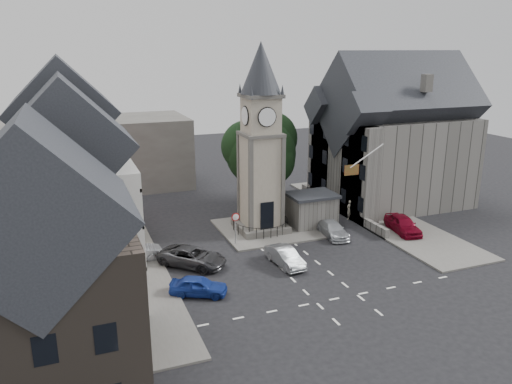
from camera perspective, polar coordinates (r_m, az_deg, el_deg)
name	(u,v)px	position (r m, az deg, el deg)	size (l,w,h in m)	color
ground	(300,266)	(37.91, 5.03, -8.37)	(120.00, 120.00, 0.00)	black
pavement_west	(119,259)	(40.14, -15.35, -7.38)	(6.00, 30.00, 0.14)	#595651
pavement_east	(375,214)	(50.08, 13.39, -2.49)	(6.00, 26.00, 0.14)	#595651
central_island	(276,228)	(45.18, 2.28, -4.09)	(10.00, 8.00, 0.16)	#595651
road_markings	(337,299)	(33.59, 9.23, -11.93)	(20.00, 8.00, 0.01)	silver
clock_tower	(261,141)	(42.50, 0.54, 5.87)	(4.86, 4.86, 16.25)	#4C4944
stone_shelter	(312,210)	(45.63, 6.36, -2.02)	(4.30, 3.30, 3.08)	#5C5A55
town_tree	(261,143)	(48.01, 0.55, 5.67)	(7.20, 7.20, 10.80)	black
warning_sign_post	(236,223)	(40.67, -2.34, -3.51)	(0.70, 0.19, 2.85)	black
terrace_pink	(66,154)	(47.73, -20.85, 4.07)	(8.10, 7.60, 12.80)	#D39891
terrace_cream	(69,174)	(39.91, -20.63, 1.89)	(8.10, 7.60, 12.80)	beige
terrace_tudor	(72,211)	(32.29, -20.25, -2.01)	(8.10, 7.60, 12.00)	silver
building_sw_stone	(44,292)	(24.23, -23.03, -10.51)	(8.60, 7.60, 10.40)	#3F362F
backdrop_west	(99,154)	(60.11, -17.49, 4.17)	(20.00, 10.00, 8.00)	#4C4944
east_building	(392,144)	(52.97, 15.23, 5.32)	(14.40, 11.40, 12.60)	#5C5A55
east_boundary_wall	(339,208)	(50.10, 9.49, -1.80)	(0.40, 16.00, 0.90)	#5C5A55
flagpole	(367,156)	(42.91, 12.55, 4.06)	(3.68, 0.10, 2.74)	white
car_west_blue	(199,286)	(33.55, -6.59, -10.62)	(1.53, 3.79, 1.29)	#1B3696
car_west_silver	(133,253)	(39.28, -13.84, -6.74)	(1.55, 4.45, 1.47)	gray
car_west_grey	(192,257)	(37.75, -7.28, -7.37)	(2.38, 5.16, 1.43)	#323134
car_island_silver	(285,257)	(37.66, 3.34, -7.39)	(1.43, 4.09, 1.35)	gray
car_island_east	(333,229)	(43.70, 8.74, -4.23)	(1.74, 4.29, 1.24)	#B2B6BB
car_east_red	(403,224)	(45.78, 16.44, -3.56)	(1.85, 4.59, 1.57)	maroon
pedestrian	(350,210)	(48.11, 10.65, -2.00)	(0.69, 0.45, 1.90)	beige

